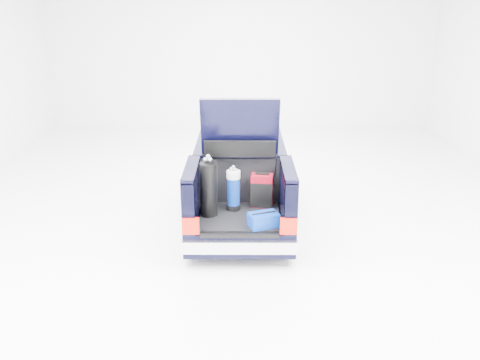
{
  "coord_description": "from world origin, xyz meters",
  "views": [
    {
      "loc": [
        0.03,
        -9.11,
        3.97
      ],
      "look_at": [
        0.0,
        -0.5,
        0.86
      ],
      "focal_mm": 38.0,
      "sensor_mm": 36.0,
      "label": 1
    }
  ],
  "objects_px": {
    "blue_golf_bag": "(233,190)",
    "blue_duffel": "(264,220)",
    "red_suitcase": "(262,191)",
    "black_golf_bag": "(209,189)",
    "car": "(240,179)"
  },
  "relations": [
    {
      "from": "car",
      "to": "blue_duffel",
      "type": "distance_m",
      "value": 2.04
    },
    {
      "from": "red_suitcase",
      "to": "blue_duffel",
      "type": "distance_m",
      "value": 0.83
    },
    {
      "from": "red_suitcase",
      "to": "black_golf_bag",
      "type": "relative_size",
      "value": 0.59
    },
    {
      "from": "blue_golf_bag",
      "to": "blue_duffel",
      "type": "xyz_separation_m",
      "value": [
        0.48,
        -0.68,
        -0.24
      ]
    },
    {
      "from": "blue_golf_bag",
      "to": "blue_duffel",
      "type": "height_order",
      "value": "blue_golf_bag"
    },
    {
      "from": "blue_golf_bag",
      "to": "black_golf_bag",
      "type": "bearing_deg",
      "value": -167.55
    },
    {
      "from": "blue_duffel",
      "to": "red_suitcase",
      "type": "bearing_deg",
      "value": 69.71
    },
    {
      "from": "red_suitcase",
      "to": "blue_duffel",
      "type": "xyz_separation_m",
      "value": [
        -0.0,
        -0.81,
        -0.17
      ]
    },
    {
      "from": "black_golf_bag",
      "to": "red_suitcase",
      "type": "bearing_deg",
      "value": 3.01
    },
    {
      "from": "red_suitcase",
      "to": "blue_golf_bag",
      "type": "height_order",
      "value": "blue_golf_bag"
    },
    {
      "from": "red_suitcase",
      "to": "blue_duffel",
      "type": "height_order",
      "value": "red_suitcase"
    },
    {
      "from": "car",
      "to": "red_suitcase",
      "type": "height_order",
      "value": "car"
    },
    {
      "from": "car",
      "to": "blue_duffel",
      "type": "xyz_separation_m",
      "value": [
        0.37,
        -2.01,
        0.04
      ]
    },
    {
      "from": "car",
      "to": "black_golf_bag",
      "type": "height_order",
      "value": "car"
    },
    {
      "from": "red_suitcase",
      "to": "black_golf_bag",
      "type": "height_order",
      "value": "black_golf_bag"
    }
  ]
}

